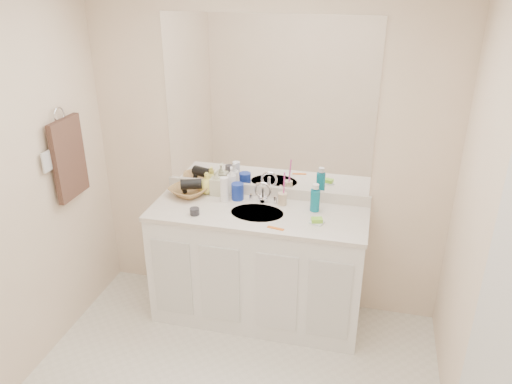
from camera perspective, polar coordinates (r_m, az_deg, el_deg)
The scene contains 26 objects.
wall_back at distance 3.58m, azimuth 1.25°, elevation 4.29°, with size 2.60×0.02×2.40m, color #FAE1C3.
wall_right at distance 2.40m, azimuth 25.71°, elevation -9.23°, with size 0.02×2.60×2.40m, color #FAE1C3.
vanity_cabinet at distance 3.69m, azimuth 0.19°, elevation -8.55°, with size 1.50×0.55×0.85m, color white.
countertop at distance 3.47m, azimuth 0.20°, elevation -2.45°, with size 1.52×0.57×0.03m, color silver.
backsplash at distance 3.67m, azimuth 1.16°, elevation 0.10°, with size 1.52×0.03×0.08m, color silver.
sink_basin at distance 3.45m, azimuth 0.12°, elevation -2.55°, with size 0.37×0.37×0.02m, color beige.
faucet at distance 3.58m, azimuth 0.80°, elevation -0.32°, with size 0.02×0.02×0.11m, color silver.
mirror at distance 3.47m, azimuth 1.28°, elevation 9.84°, with size 1.48×0.01×1.20m, color white.
blue_mug at distance 3.62m, azimuth -2.12°, elevation 0.06°, with size 0.09×0.09×0.12m, color #152E96.
tan_cup at distance 3.55m, azimuth 3.03°, elevation -0.79°, with size 0.06×0.06×0.09m, color beige.
toothbrush at distance 3.50m, azimuth 3.22°, elevation 0.77°, with size 0.01×0.01×0.21m, color #E43CA1.
mouthwash_bottle at distance 3.46m, azimuth 6.76°, elevation -0.95°, with size 0.07×0.07×0.16m, color #0B728A.
soap_dish at distance 3.33m, azimuth 6.95°, elevation -3.49°, with size 0.09×0.07×0.01m, color white.
green_soap at distance 3.32m, azimuth 6.97°, elevation -3.19°, with size 0.07×0.05×0.03m, color #88D433.
orange_comb at distance 3.24m, azimuth 2.26°, elevation -4.16°, with size 0.11×0.02×0.00m, color orange.
dark_jar at distance 3.43m, azimuth -7.03°, elevation -2.22°, with size 0.07×0.07×0.05m, color #2B2A30.
extra_white_bottle at distance 3.58m, azimuth -3.65°, elevation 0.29°, with size 0.06×0.06×0.18m, color white.
soap_bottle_white at distance 3.67m, azimuth -2.80°, elevation 1.26°, with size 0.08×0.08×0.22m, color white.
soap_bottle_cream at distance 3.69m, azimuth -4.54°, elevation 1.11°, with size 0.09×0.09×0.19m, color beige.
soap_bottle_yellow at distance 3.73m, azimuth -5.61°, elevation 1.04°, with size 0.13×0.13×0.16m, color #F4E85F.
wicker_basket at distance 3.72m, azimuth -7.66°, elevation 0.11°, with size 0.27×0.27×0.07m, color olive.
hair_dryer at distance 3.69m, azimuth -7.42°, elevation 0.89°, with size 0.08×0.08×0.15m, color black.
towel_ring at distance 3.52m, azimuth -21.60°, elevation 8.18°, with size 0.11×0.11×0.01m, color silver.
hand_towel at distance 3.59m, azimuth -20.60°, elevation 3.60°, with size 0.04×0.32×0.55m, color black.
switch_plate at distance 3.44m, azimuth -22.81°, elevation 3.21°, with size 0.01×0.09×0.13m, color silver.
door at distance 2.28m, azimuth 25.78°, elevation -17.54°, with size 0.02×0.82×2.00m, color silver.
Camera 1 is at (0.73, -1.98, 2.44)m, focal length 35.00 mm.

